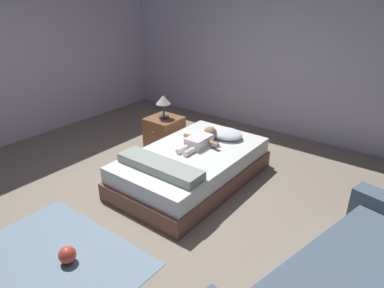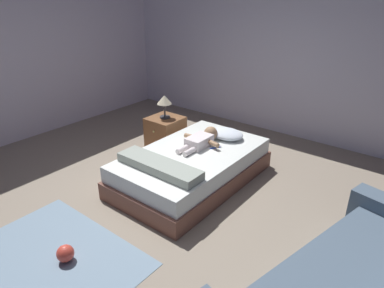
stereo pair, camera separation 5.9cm
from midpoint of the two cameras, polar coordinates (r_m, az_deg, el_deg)
ground_plane at (r=3.66m, az=-6.77°, el=-11.73°), size 8.00×8.00×0.00m
wall_behind_bed at (r=5.54m, az=15.63°, el=15.21°), size 8.00×0.12×2.69m
bed at (r=4.12m, az=0.41°, el=-3.86°), size 1.13×1.91×0.40m
pillow at (r=4.41m, az=6.17°, el=1.70°), size 0.44×0.34×0.11m
baby at (r=4.19m, az=2.07°, el=0.77°), size 0.52×0.67×0.17m
toothbrush at (r=4.13m, az=4.45°, el=-0.57°), size 0.09×0.13×0.02m
nightstand at (r=4.96m, az=-4.10°, el=1.75°), size 0.44×0.47×0.49m
lamp at (r=4.79m, az=-4.27°, el=7.14°), size 0.21×0.21×0.33m
rug at (r=3.35m, az=-22.18°, el=-17.62°), size 1.59×1.17×0.01m
toy_ball at (r=3.26m, az=-19.84°, el=-16.77°), size 0.15×0.15×0.15m
blanket at (r=3.63m, az=-5.09°, el=-3.65°), size 1.02×0.27×0.10m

